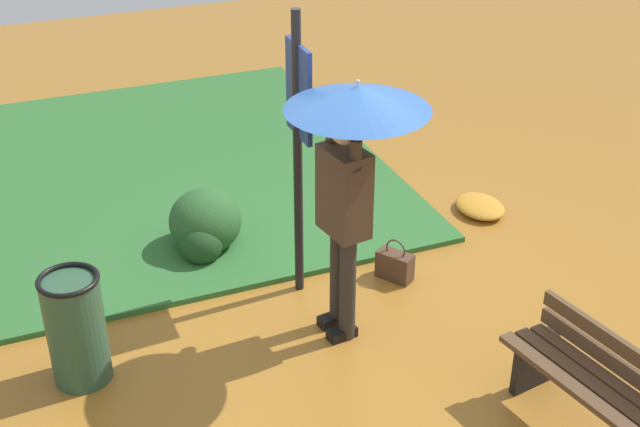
{
  "coord_description": "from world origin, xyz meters",
  "views": [
    {
      "loc": [
        4.88,
        -2.15,
        3.95
      ],
      "look_at": [
        -0.24,
        -0.07,
        0.85
      ],
      "focal_mm": 48.26,
      "sensor_mm": 36.0,
      "label": 1
    }
  ],
  "objects_px": {
    "handbag": "(395,265)",
    "trash_bin": "(76,328)",
    "park_bench": "(605,397)",
    "person_with_umbrella": "(351,147)",
    "info_sign_post": "(299,124)"
  },
  "relations": [
    {
      "from": "info_sign_post",
      "to": "handbag",
      "type": "relative_size",
      "value": 6.22
    },
    {
      "from": "person_with_umbrella",
      "to": "info_sign_post",
      "type": "xyz_separation_m",
      "value": [
        -0.72,
        -0.1,
        -0.11
      ]
    },
    {
      "from": "person_with_umbrella",
      "to": "trash_bin",
      "type": "distance_m",
      "value": 2.23
    },
    {
      "from": "person_with_umbrella",
      "to": "info_sign_post",
      "type": "height_order",
      "value": "info_sign_post"
    },
    {
      "from": "handbag",
      "to": "trash_bin",
      "type": "height_order",
      "value": "trash_bin"
    },
    {
      "from": "info_sign_post",
      "to": "park_bench",
      "type": "height_order",
      "value": "info_sign_post"
    },
    {
      "from": "park_bench",
      "to": "trash_bin",
      "type": "relative_size",
      "value": 1.68
    },
    {
      "from": "info_sign_post",
      "to": "trash_bin",
      "type": "distance_m",
      "value": 2.13
    },
    {
      "from": "info_sign_post",
      "to": "person_with_umbrella",
      "type": "bearing_deg",
      "value": 7.78
    },
    {
      "from": "park_bench",
      "to": "trash_bin",
      "type": "distance_m",
      "value": 3.46
    },
    {
      "from": "trash_bin",
      "to": "info_sign_post",
      "type": "bearing_deg",
      "value": 104.38
    },
    {
      "from": "handbag",
      "to": "trash_bin",
      "type": "relative_size",
      "value": 0.44
    },
    {
      "from": "person_with_umbrella",
      "to": "handbag",
      "type": "xyz_separation_m",
      "value": [
        -0.56,
        0.67,
        -1.42
      ]
    },
    {
      "from": "handbag",
      "to": "park_bench",
      "type": "xyz_separation_m",
      "value": [
        2.2,
        0.32,
        0.28
      ]
    },
    {
      "from": "person_with_umbrella",
      "to": "park_bench",
      "type": "relative_size",
      "value": 1.46
    }
  ]
}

